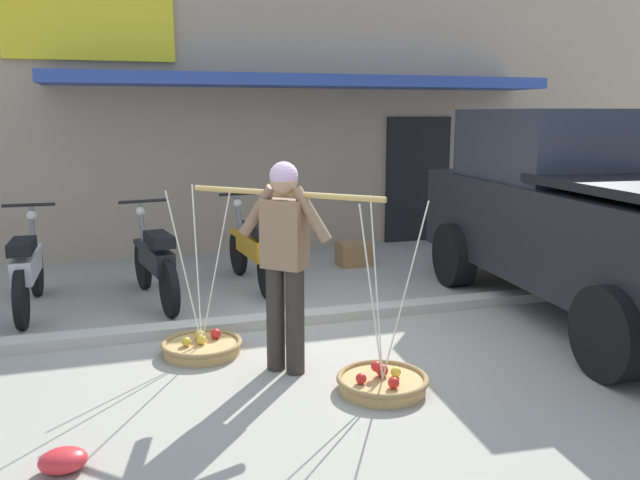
{
  "coord_description": "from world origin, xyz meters",
  "views": [
    {
      "loc": [
        -1.67,
        -5.28,
        2.06
      ],
      "look_at": [
        0.18,
        0.6,
        0.85
      ],
      "focal_mm": 36.46,
      "sensor_mm": 36.0,
      "label": 1
    }
  ],
  "objects_px": {
    "motorcycle_nearest_shop": "(28,270)",
    "motorcycle_third_in_row": "(253,249)",
    "wooden_crate": "(354,254)",
    "plastic_litter_bag": "(63,460)",
    "fruit_vendor": "(285,253)",
    "parked_truck": "(597,215)",
    "fruit_basket_right_side": "(382,381)",
    "motorcycle_second_in_row": "(155,262)",
    "fruit_basket_left_side": "(202,346)"
  },
  "relations": [
    {
      "from": "fruit_basket_left_side",
      "to": "wooden_crate",
      "type": "height_order",
      "value": "fruit_basket_left_side"
    },
    {
      "from": "motorcycle_second_in_row",
      "to": "plastic_litter_bag",
      "type": "distance_m",
      "value": 3.5
    },
    {
      "from": "fruit_basket_right_side",
      "to": "motorcycle_second_in_row",
      "type": "bearing_deg",
      "value": 116.83
    },
    {
      "from": "motorcycle_third_in_row",
      "to": "wooden_crate",
      "type": "xyz_separation_m",
      "value": [
        1.55,
        0.68,
        -0.29
      ]
    },
    {
      "from": "fruit_vendor",
      "to": "wooden_crate",
      "type": "xyz_separation_m",
      "value": [
        1.83,
        3.34,
        -0.82
      ]
    },
    {
      "from": "motorcycle_nearest_shop",
      "to": "wooden_crate",
      "type": "bearing_deg",
      "value": 13.72
    },
    {
      "from": "parked_truck",
      "to": "fruit_basket_right_side",
      "type": "bearing_deg",
      "value": -157.51
    },
    {
      "from": "parked_truck",
      "to": "wooden_crate",
      "type": "bearing_deg",
      "value": 120.52
    },
    {
      "from": "motorcycle_nearest_shop",
      "to": "parked_truck",
      "type": "bearing_deg",
      "value": -17.54
    },
    {
      "from": "plastic_litter_bag",
      "to": "motorcycle_second_in_row",
      "type": "bearing_deg",
      "value": 77.69
    },
    {
      "from": "fruit_basket_right_side",
      "to": "plastic_litter_bag",
      "type": "xyz_separation_m",
      "value": [
        -2.22,
        -0.49,
        -0.0
      ]
    },
    {
      "from": "fruit_basket_left_side",
      "to": "wooden_crate",
      "type": "relative_size",
      "value": 3.3
    },
    {
      "from": "wooden_crate",
      "to": "plastic_litter_bag",
      "type": "bearing_deg",
      "value": -127.95
    },
    {
      "from": "fruit_basket_left_side",
      "to": "plastic_litter_bag",
      "type": "relative_size",
      "value": 5.19
    },
    {
      "from": "motorcycle_nearest_shop",
      "to": "parked_truck",
      "type": "xyz_separation_m",
      "value": [
        5.62,
        -1.78,
        0.58
      ]
    },
    {
      "from": "parked_truck",
      "to": "plastic_litter_bag",
      "type": "distance_m",
      "value": 5.42
    },
    {
      "from": "motorcycle_second_in_row",
      "to": "wooden_crate",
      "type": "relative_size",
      "value": 4.11
    },
    {
      "from": "motorcycle_nearest_shop",
      "to": "motorcycle_third_in_row",
      "type": "distance_m",
      "value": 2.47
    },
    {
      "from": "fruit_basket_left_side",
      "to": "parked_truck",
      "type": "distance_m",
      "value": 4.16
    },
    {
      "from": "fruit_vendor",
      "to": "parked_truck",
      "type": "bearing_deg",
      "value": 9.73
    },
    {
      "from": "fruit_basket_right_side",
      "to": "motorcycle_nearest_shop",
      "type": "height_order",
      "value": "fruit_basket_right_side"
    },
    {
      "from": "motorcycle_third_in_row",
      "to": "wooden_crate",
      "type": "relative_size",
      "value": 4.14
    },
    {
      "from": "motorcycle_nearest_shop",
      "to": "parked_truck",
      "type": "height_order",
      "value": "parked_truck"
    },
    {
      "from": "fruit_basket_left_side",
      "to": "motorcycle_nearest_shop",
      "type": "xyz_separation_m",
      "value": [
        -1.57,
        1.78,
        0.38
      ]
    },
    {
      "from": "motorcycle_second_in_row",
      "to": "wooden_crate",
      "type": "xyz_separation_m",
      "value": [
        2.7,
        1.02,
        -0.29
      ]
    },
    {
      "from": "wooden_crate",
      "to": "motorcycle_second_in_row",
      "type": "bearing_deg",
      "value": -159.4
    },
    {
      "from": "parked_truck",
      "to": "motorcycle_nearest_shop",
      "type": "bearing_deg",
      "value": 162.46
    },
    {
      "from": "motorcycle_third_in_row",
      "to": "wooden_crate",
      "type": "distance_m",
      "value": 1.71
    },
    {
      "from": "motorcycle_third_in_row",
      "to": "wooden_crate",
      "type": "height_order",
      "value": "motorcycle_third_in_row"
    },
    {
      "from": "fruit_vendor",
      "to": "plastic_litter_bag",
      "type": "xyz_separation_m",
      "value": [
        -1.62,
        -1.08,
        -0.91
      ]
    },
    {
      "from": "motorcycle_second_in_row",
      "to": "fruit_basket_right_side",
      "type": "bearing_deg",
      "value": -63.17
    },
    {
      "from": "fruit_vendor",
      "to": "parked_truck",
      "type": "distance_m",
      "value": 3.5
    },
    {
      "from": "fruit_vendor",
      "to": "fruit_basket_left_side",
      "type": "distance_m",
      "value": 1.24
    },
    {
      "from": "fruit_vendor",
      "to": "parked_truck",
      "type": "xyz_separation_m",
      "value": [
        3.45,
        0.59,
        0.05
      ]
    },
    {
      "from": "fruit_basket_right_side",
      "to": "parked_truck",
      "type": "distance_m",
      "value": 3.23
    },
    {
      "from": "fruit_basket_left_side",
      "to": "motorcycle_third_in_row",
      "type": "bearing_deg",
      "value": 67.01
    },
    {
      "from": "fruit_basket_left_side",
      "to": "motorcycle_second_in_row",
      "type": "xyz_separation_m",
      "value": [
        -0.27,
        1.74,
        0.38
      ]
    },
    {
      "from": "motorcycle_third_in_row",
      "to": "fruit_vendor",
      "type": "bearing_deg",
      "value": -96.02
    },
    {
      "from": "parked_truck",
      "to": "fruit_vendor",
      "type": "bearing_deg",
      "value": -170.27
    },
    {
      "from": "motorcycle_second_in_row",
      "to": "parked_truck",
      "type": "bearing_deg",
      "value": -21.85
    },
    {
      "from": "fruit_vendor",
      "to": "fruit_basket_right_side",
      "type": "xyz_separation_m",
      "value": [
        0.6,
        -0.59,
        -0.9
      ]
    },
    {
      "from": "wooden_crate",
      "to": "fruit_basket_left_side",
      "type": "bearing_deg",
      "value": -131.44
    },
    {
      "from": "fruit_basket_right_side",
      "to": "motorcycle_third_in_row",
      "type": "xyz_separation_m",
      "value": [
        -0.32,
        3.26,
        0.38
      ]
    },
    {
      "from": "fruit_basket_left_side",
      "to": "motorcycle_nearest_shop",
      "type": "relative_size",
      "value": 0.8
    },
    {
      "from": "fruit_basket_left_side",
      "to": "plastic_litter_bag",
      "type": "xyz_separation_m",
      "value": [
        -1.02,
        -1.67,
        -0.0
      ]
    },
    {
      "from": "fruit_vendor",
      "to": "fruit_basket_left_side",
      "type": "relative_size",
      "value": 1.17
    },
    {
      "from": "fruit_basket_left_side",
      "to": "motorcycle_nearest_shop",
      "type": "height_order",
      "value": "fruit_basket_left_side"
    },
    {
      "from": "plastic_litter_bag",
      "to": "motorcycle_nearest_shop",
      "type": "bearing_deg",
      "value": 99.05
    },
    {
      "from": "fruit_vendor",
      "to": "wooden_crate",
      "type": "distance_m",
      "value": 3.9
    },
    {
      "from": "motorcycle_nearest_shop",
      "to": "wooden_crate",
      "type": "relative_size",
      "value": 4.14
    }
  ]
}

